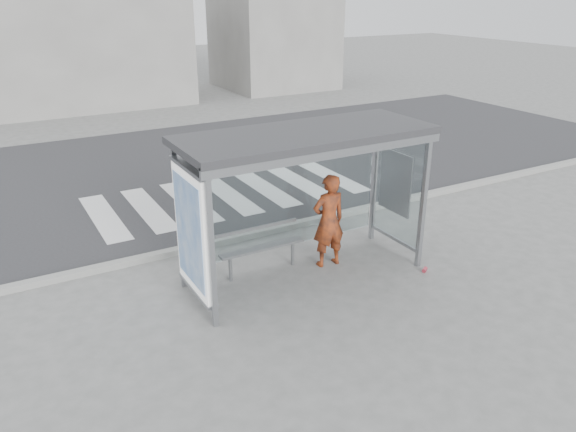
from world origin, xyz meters
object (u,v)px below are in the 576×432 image
object	(u,v)px
soda_can	(425,270)
bus_shelter	(285,171)
person	(329,221)
bench	(261,247)

from	to	relation	value
soda_can	bus_shelter	bearing A→B (deg)	156.76
bus_shelter	soda_can	size ratio (longest dim) A/B	32.19
person	bench	size ratio (longest dim) A/B	1.09
bus_shelter	bench	size ratio (longest dim) A/B	2.66
person	soda_can	xyz separation A→B (m)	(1.37, -1.11, -0.84)
bus_shelter	bench	bearing A→B (deg)	117.92
bus_shelter	bench	xyz separation A→B (m)	(-0.23, 0.44, -1.49)
bus_shelter	person	xyz separation A→B (m)	(0.96, 0.11, -1.11)
bench	soda_can	xyz separation A→B (m)	(2.56, -1.44, -0.46)
bus_shelter	person	size ratio (longest dim) A/B	2.44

